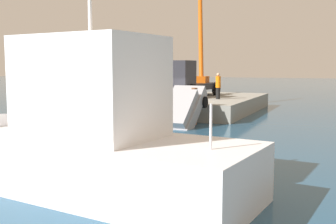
{
  "coord_description": "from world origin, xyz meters",
  "views": [
    {
      "loc": [
        24.19,
        9.81,
        3.23
      ],
      "look_at": [
        2.56,
        0.41,
        0.63
      ],
      "focal_mm": 43.91,
      "sensor_mm": 36.0,
      "label": 1
    }
  ],
  "objects_px": {
    "salvaged_car": "(178,116)",
    "moored_yacht": "(48,159)",
    "crane_truck": "(187,77)",
    "dock_worker": "(218,86)"
  },
  "relations": [
    {
      "from": "crane_truck",
      "to": "dock_worker",
      "type": "height_order",
      "value": "crane_truck"
    },
    {
      "from": "crane_truck",
      "to": "salvaged_car",
      "type": "xyz_separation_m",
      "value": [
        7.66,
        2.48,
        -1.86
      ]
    },
    {
      "from": "dock_worker",
      "to": "salvaged_car",
      "type": "relative_size",
      "value": 0.46
    },
    {
      "from": "salvaged_car",
      "to": "crane_truck",
      "type": "bearing_deg",
      "value": -162.1
    },
    {
      "from": "dock_worker",
      "to": "moored_yacht",
      "type": "bearing_deg",
      "value": 1.19
    },
    {
      "from": "dock_worker",
      "to": "salvaged_car",
      "type": "height_order",
      "value": "dock_worker"
    },
    {
      "from": "moored_yacht",
      "to": "dock_worker",
      "type": "bearing_deg",
      "value": -178.81
    },
    {
      "from": "salvaged_car",
      "to": "moored_yacht",
      "type": "bearing_deg",
      "value": 3.2
    },
    {
      "from": "crane_truck",
      "to": "moored_yacht",
      "type": "xyz_separation_m",
      "value": [
        19.01,
        3.11,
        -1.8
      ]
    },
    {
      "from": "salvaged_car",
      "to": "moored_yacht",
      "type": "xyz_separation_m",
      "value": [
        11.34,
        0.63,
        0.06
      ]
    }
  ]
}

